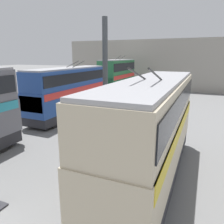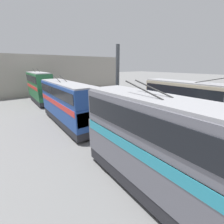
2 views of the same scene
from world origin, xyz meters
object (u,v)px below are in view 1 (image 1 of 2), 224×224
person_aisle_midway (82,142)px  bus_left_near (152,125)px  bus_right_mid (69,89)px  oil_drum (111,156)px  bus_right_far (118,75)px

person_aisle_midway → bus_left_near: bearing=129.7°
bus_right_mid → oil_drum: bus_right_mid is taller
bus_right_far → oil_drum: (-20.86, -7.92, -2.64)m
bus_right_mid → oil_drum: size_ratio=12.86×
bus_right_far → bus_left_near: bearing=-154.5°
bus_right_far → person_aisle_midway: 21.77m
bus_right_mid → oil_drum: (-7.85, -7.92, -2.32)m
person_aisle_midway → oil_drum: person_aisle_midway is taller
bus_right_mid → person_aisle_midway: size_ratio=6.10×
bus_right_far → person_aisle_midway: bus_right_far is taller
bus_right_mid → person_aisle_midway: bearing=-142.4°
bus_right_far → person_aisle_midway: size_ratio=5.22×
bus_right_far → oil_drum: 22.46m
bus_right_mid → bus_right_far: bearing=-0.0°
bus_left_near → bus_right_mid: 13.55m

